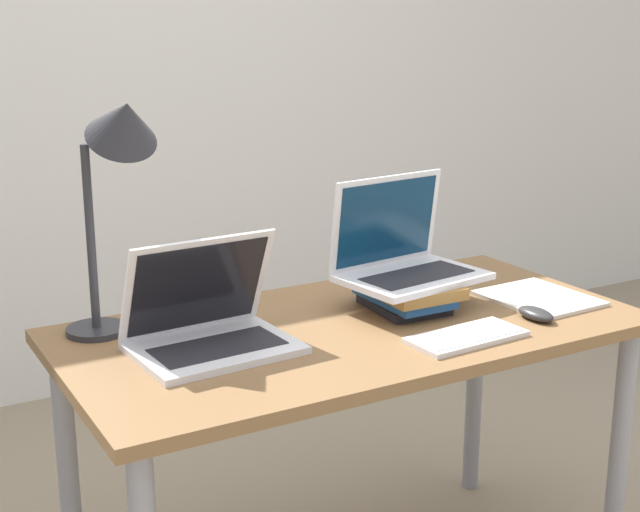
% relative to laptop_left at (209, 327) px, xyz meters
% --- Properties ---
extents(wall_back, '(8.00, 0.05, 2.70)m').
position_rel_laptop_left_xyz_m(wall_back, '(0.36, 1.67, 0.55)').
color(wall_back, silver).
rests_on(wall_back, ground_plane).
extents(desk, '(1.38, 0.70, 0.75)m').
position_rel_laptop_left_xyz_m(desk, '(0.36, -0.02, -0.14)').
color(desk, brown).
rests_on(desk, ground_plane).
extents(laptop_left, '(0.36, 0.28, 0.25)m').
position_rel_laptop_left_xyz_m(laptop_left, '(0.00, 0.00, 0.00)').
color(laptop_left, silver).
rests_on(laptop_left, desk).
extents(book_stack, '(0.20, 0.26, 0.07)m').
position_rel_laptop_left_xyz_m(book_stack, '(0.54, 0.02, -0.01)').
color(book_stack, black).
rests_on(book_stack, desk).
extents(laptop_on_books, '(0.38, 0.29, 0.25)m').
position_rel_laptop_left_xyz_m(laptop_on_books, '(0.55, 0.05, 0.07)').
color(laptop_on_books, silver).
rests_on(laptop_on_books, book_stack).
extents(wireless_keyboard, '(0.28, 0.14, 0.01)m').
position_rel_laptop_left_xyz_m(wireless_keyboard, '(0.53, -0.24, -0.04)').
color(wireless_keyboard, white).
rests_on(wireless_keyboard, desk).
extents(mouse, '(0.06, 0.11, 0.03)m').
position_rel_laptop_left_xyz_m(mouse, '(0.76, -0.21, -0.04)').
color(mouse, '#2D2D2D').
rests_on(mouse, desk).
extents(notepad, '(0.24, 0.28, 0.01)m').
position_rel_laptop_left_xyz_m(notepad, '(0.88, -0.10, -0.04)').
color(notepad, white).
rests_on(notepad, desk).
extents(desk_lamp, '(0.23, 0.20, 0.57)m').
position_rel_laptop_left_xyz_m(desk_lamp, '(-0.12, 0.19, 0.38)').
color(desk_lamp, '#28282D').
rests_on(desk_lamp, desk).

